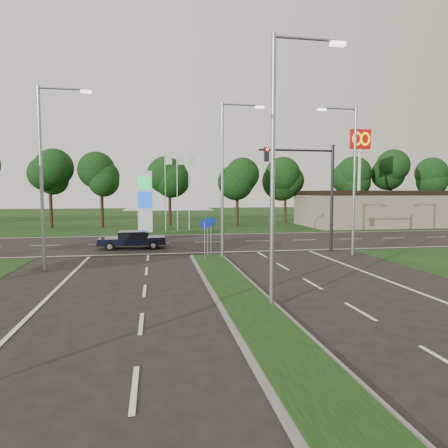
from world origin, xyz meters
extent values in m
plane|color=black|center=(0.00, 0.00, 0.00)|extent=(160.00, 160.00, 0.00)
cube|color=black|center=(0.00, 55.00, 0.00)|extent=(160.00, 50.00, 0.02)
cube|color=black|center=(0.00, 24.00, 0.00)|extent=(160.00, 12.00, 0.02)
cube|color=slate|center=(0.00, 4.00, 0.06)|extent=(2.00, 26.00, 0.12)
cube|color=gray|center=(22.00, 36.00, 2.00)|extent=(16.00, 9.00, 4.00)
cylinder|color=gray|center=(0.80, 6.00, 4.50)|extent=(0.16, 0.16, 9.00)
cylinder|color=gray|center=(1.90, 6.00, 8.90)|extent=(2.20, 0.10, 0.10)
cube|color=#FFF2CC|center=(3.00, 6.00, 8.80)|extent=(0.50, 0.22, 0.12)
cylinder|color=gray|center=(0.80, 16.00, 4.50)|extent=(0.16, 0.16, 9.00)
cylinder|color=gray|center=(1.90, 16.00, 8.90)|extent=(2.20, 0.10, 0.10)
cube|color=#FFF2CC|center=(3.00, 16.00, 8.80)|extent=(0.50, 0.22, 0.12)
cylinder|color=gray|center=(-8.50, 14.00, 4.50)|extent=(0.16, 0.16, 9.00)
cylinder|color=gray|center=(-7.40, 14.00, 8.90)|extent=(2.20, 0.10, 0.10)
cube|color=#FFF2CC|center=(-6.30, 14.00, 8.80)|extent=(0.50, 0.22, 0.12)
cylinder|color=gray|center=(9.00, 16.00, 4.50)|extent=(0.16, 0.16, 9.00)
cylinder|color=gray|center=(7.90, 16.00, 8.90)|extent=(2.20, 0.10, 0.10)
cube|color=#FFF2CC|center=(6.80, 16.00, 8.80)|extent=(0.50, 0.22, 0.12)
cylinder|color=black|center=(8.50, 18.00, 3.50)|extent=(0.20, 0.20, 7.00)
cylinder|color=black|center=(6.00, 18.00, 6.60)|extent=(5.00, 0.14, 0.14)
cube|color=black|center=(4.00, 18.00, 6.30)|extent=(0.28, 0.28, 0.90)
sphere|color=#FF190C|center=(4.00, 17.82, 6.60)|extent=(0.20, 0.20, 0.20)
cylinder|color=gray|center=(-0.30, 15.50, 1.10)|extent=(0.06, 0.06, 2.20)
cylinder|color=#0C26A5|center=(-0.30, 15.50, 2.10)|extent=(0.56, 0.04, 0.56)
cylinder|color=gray|center=(0.00, 16.50, 1.10)|extent=(0.06, 0.06, 2.20)
cylinder|color=#0C26A5|center=(0.00, 16.50, 2.10)|extent=(0.56, 0.04, 0.56)
cylinder|color=gray|center=(0.30, 17.20, 1.10)|extent=(0.06, 0.06, 2.20)
cylinder|color=#0C26A5|center=(0.30, 17.20, 2.10)|extent=(0.56, 0.04, 0.56)
cube|color=silver|center=(-4.00, 33.00, 3.00)|extent=(1.40, 0.30, 6.00)
cube|color=#0CA53F|center=(-4.00, 32.82, 4.80)|extent=(1.30, 0.08, 1.20)
cube|color=#0C3FBF|center=(-4.00, 32.82, 3.20)|extent=(1.30, 0.08, 1.60)
cylinder|color=silver|center=(-2.00, 34.00, 4.00)|extent=(0.08, 0.08, 8.00)
cube|color=#B2D8B2|center=(-1.65, 34.00, 7.20)|extent=(0.70, 0.02, 1.00)
cylinder|color=silver|center=(-0.80, 34.00, 4.00)|extent=(0.08, 0.08, 8.00)
cube|color=#B2D8B2|center=(-0.45, 34.00, 7.20)|extent=(0.70, 0.02, 1.00)
cylinder|color=silver|center=(0.40, 34.00, 4.00)|extent=(0.08, 0.08, 8.00)
cube|color=#B2D8B2|center=(0.75, 34.00, 7.20)|extent=(0.70, 0.02, 1.00)
cylinder|color=silver|center=(18.00, 32.00, 5.00)|extent=(0.30, 0.30, 10.00)
cube|color=#BF0C07|center=(18.00, 32.00, 9.40)|extent=(2.20, 0.35, 2.00)
torus|color=#FFC600|center=(17.55, 31.78, 9.40)|extent=(1.06, 0.16, 1.06)
torus|color=#FFC600|center=(18.45, 31.78, 9.40)|extent=(1.06, 0.16, 1.06)
cylinder|color=black|center=(0.00, 40.00, 2.20)|extent=(0.36, 0.36, 4.40)
sphere|color=black|center=(0.00, 40.00, 6.50)|extent=(6.00, 6.00, 6.00)
sphere|color=black|center=(0.30, 39.80, 7.50)|extent=(4.80, 4.80, 4.80)
cube|color=black|center=(-4.62, 21.23, 0.56)|extent=(4.46, 1.84, 0.46)
cube|color=black|center=(-4.54, 21.23, 0.99)|extent=(1.97, 1.56, 0.43)
cube|color=black|center=(-4.54, 21.23, 1.20)|extent=(1.61, 1.46, 0.04)
cylinder|color=black|center=(-6.05, 20.39, 0.31)|extent=(0.63, 0.21, 0.63)
cylinder|color=black|center=(-6.05, 22.05, 0.31)|extent=(0.63, 0.21, 0.63)
cylinder|color=black|center=(-3.20, 20.40, 0.31)|extent=(0.63, 0.21, 0.63)
cylinder|color=black|center=(-3.20, 22.06, 0.31)|extent=(0.63, 0.21, 0.63)
camera|label=1|loc=(-3.05, -6.80, 3.88)|focal=32.00mm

